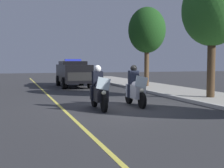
{
  "coord_description": "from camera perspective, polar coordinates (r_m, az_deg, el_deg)",
  "views": [
    {
      "loc": [
        11.71,
        -4.04,
        1.85
      ],
      "look_at": [
        -0.72,
        0.0,
        0.9
      ],
      "focal_mm": 49.08,
      "sensor_mm": 36.0,
      "label": 1
    }
  ],
  "objects": [
    {
      "name": "tree_far_back",
      "position": [
        22.59,
        6.52,
        9.87
      ],
      "size": [
        2.7,
        2.7,
        5.69
      ],
      "color": "#4C3823",
      "rests_on": "sidewalk_strip"
    },
    {
      "name": "police_suv",
      "position": [
        22.63,
        -7.24,
        2.13
      ],
      "size": [
        4.93,
        2.14,
        2.05
      ],
      "color": "black",
      "rests_on": "ground"
    },
    {
      "name": "tree_mid_block",
      "position": [
        16.1,
        18.2,
        12.82
      ],
      "size": [
        2.97,
        2.97,
        6.02
      ],
      "color": "#42301E",
      "rests_on": "sidewalk_strip"
    },
    {
      "name": "ground_plane",
      "position": [
        12.52,
        1.03,
        -4.34
      ],
      "size": [
        80.0,
        80.0,
        0.0
      ],
      "primitive_type": "plane",
      "color": "#333335"
    },
    {
      "name": "lane_stripe_center",
      "position": [
        12.0,
        -9.02,
        -4.75
      ],
      "size": [
        48.0,
        0.12,
        0.01
      ],
      "primitive_type": "cube",
      "color": "#E0D14C",
      "rests_on": "ground"
    },
    {
      "name": "curb_strip",
      "position": [
        14.14,
        15.32,
        -3.2
      ],
      "size": [
        48.0,
        0.24,
        0.15
      ],
      "primitive_type": "cube",
      "color": "#B7B5AD",
      "rests_on": "ground"
    },
    {
      "name": "police_motorcycle_lead_left",
      "position": [
        11.9,
        -2.49,
        -1.39
      ],
      "size": [
        2.14,
        0.56,
        1.72
      ],
      "color": "black",
      "rests_on": "ground"
    },
    {
      "name": "police_motorcycle_lead_right",
      "position": [
        12.84,
        4.33,
        -1.0
      ],
      "size": [
        2.14,
        0.56,
        1.72
      ],
      "color": "black",
      "rests_on": "ground"
    }
  ]
}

